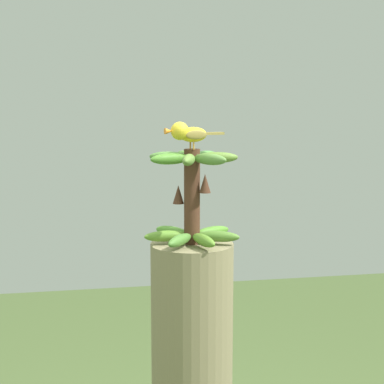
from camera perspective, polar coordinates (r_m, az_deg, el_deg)
The scene contains 2 objects.
banana_bunch at distance 1.88m, azimuth -0.00°, elevation -0.43°, with size 0.30×0.31×0.30m.
perched_bird at distance 1.84m, azimuth -0.48°, elevation 5.73°, with size 0.20×0.07×0.09m.
Camera 1 is at (0.34, 1.83, 1.80)m, focal length 55.18 mm.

